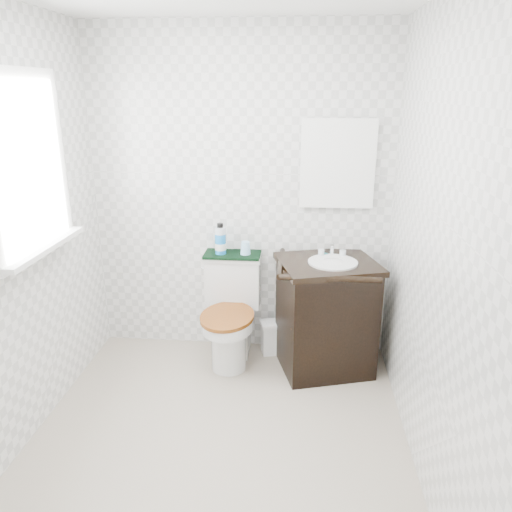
% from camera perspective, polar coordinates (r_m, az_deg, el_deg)
% --- Properties ---
extents(floor, '(2.40, 2.40, 0.00)m').
position_cam_1_polar(floor, '(3.10, -4.40, -20.50)').
color(floor, '#A79A87').
rests_on(floor, ground).
extents(wall_back, '(2.40, 0.00, 2.40)m').
position_cam_1_polar(wall_back, '(3.67, -1.80, 6.80)').
color(wall_back, silver).
rests_on(wall_back, ground).
extents(wall_front, '(2.40, 0.00, 2.40)m').
position_cam_1_polar(wall_front, '(1.45, -13.51, -12.99)').
color(wall_front, silver).
rests_on(wall_front, ground).
extents(wall_left, '(0.00, 2.40, 2.40)m').
position_cam_1_polar(wall_left, '(2.92, -26.86, 1.68)').
color(wall_left, silver).
rests_on(wall_left, ground).
extents(wall_right, '(0.00, 2.40, 2.40)m').
position_cam_1_polar(wall_right, '(2.57, 19.88, 0.50)').
color(wall_right, silver).
rests_on(wall_right, ground).
extents(window, '(0.02, 0.70, 0.90)m').
position_cam_1_polar(window, '(3.04, -24.91, 9.37)').
color(window, white).
rests_on(window, wall_left).
extents(mirror, '(0.50, 0.02, 0.60)m').
position_cam_1_polar(mirror, '(3.58, 9.32, 10.34)').
color(mirror, silver).
rests_on(mirror, wall_back).
extents(toilet, '(0.42, 0.64, 0.78)m').
position_cam_1_polar(toilet, '(3.73, -2.86, -6.91)').
color(toilet, silver).
rests_on(toilet, floor).
extents(vanity, '(0.78, 0.72, 0.92)m').
position_cam_1_polar(vanity, '(3.61, 7.99, -6.47)').
color(vanity, black).
rests_on(vanity, floor).
extents(trash_bin, '(0.21, 0.18, 0.26)m').
position_cam_1_polar(trash_bin, '(3.89, 1.88, -9.21)').
color(trash_bin, white).
rests_on(trash_bin, floor).
extents(towel, '(0.41, 0.22, 0.02)m').
position_cam_1_polar(towel, '(3.68, -2.71, 0.17)').
color(towel, black).
rests_on(towel, toilet).
extents(mouthwash_bottle, '(0.08, 0.08, 0.23)m').
position_cam_1_polar(mouthwash_bottle, '(3.64, -4.09, 1.85)').
color(mouthwash_bottle, blue).
rests_on(mouthwash_bottle, towel).
extents(cup, '(0.08, 0.08, 0.09)m').
position_cam_1_polar(cup, '(3.64, -1.21, 0.94)').
color(cup, '#9AD4FC').
rests_on(cup, towel).
extents(soap_bar, '(0.08, 0.05, 0.02)m').
position_cam_1_polar(soap_bar, '(3.59, 7.71, 0.26)').
color(soap_bar, '#176A72').
rests_on(soap_bar, vanity).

